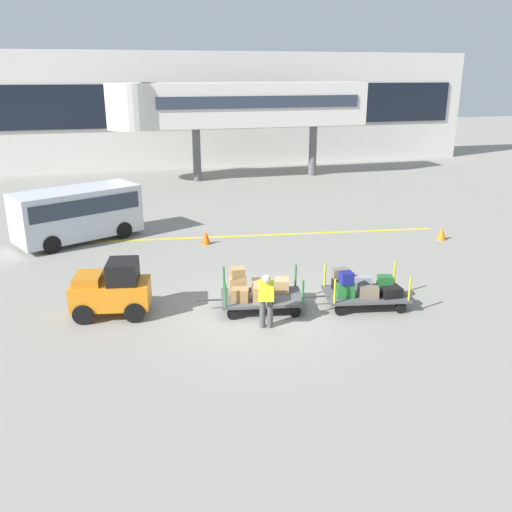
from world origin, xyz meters
The scene contains 11 objects.
ground_plane centered at (0.00, 0.00, 0.00)m, with size 120.00×120.00×0.00m, color gray.
apron_lead_line centered at (2.06, 7.40, 0.00)m, with size 14.95×0.20×0.01m, color yellow.
terminal_building centered at (0.00, 25.98, 3.90)m, with size 45.67×2.51×7.80m.
jet_bridge centered at (3.59, 19.99, 4.51)m, with size 15.89×3.00×5.85m.
baggage_tug centered at (-3.95, 0.88, 0.75)m, with size 2.26×1.54×1.58m.
baggage_cart_lead centered at (0.06, 0.23, 0.53)m, with size 3.08×1.77×1.16m.
baggage_cart_middle centered at (3.04, -0.34, 0.51)m, with size 3.08×1.77×1.16m.
baggage_handler centered at (-0.07, -1.04, 0.87)m, with size 0.51×0.52×1.56m.
shuttle_van centered at (-5.14, 8.57, 1.23)m, with size 5.15×3.82×2.10m.
safety_cone_near centered at (-0.31, 6.78, 0.28)m, with size 0.36×0.36×0.55m, color #EA590F.
safety_cone_far centered at (9.00, 4.91, 0.28)m, with size 0.36×0.36×0.55m, color orange.
Camera 1 is at (-3.71, -13.69, 6.46)m, focal length 38.44 mm.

